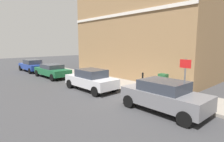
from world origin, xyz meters
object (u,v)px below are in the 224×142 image
at_px(car_blue, 32,65).
at_px(car_silver, 91,79).
at_px(car_grey, 164,95).
at_px(street_sign, 185,74).
at_px(bollard_near_cabinet, 143,79).
at_px(car_green, 52,70).
at_px(utility_cabinet, 163,83).

bearing_deg(car_blue, car_silver, 179.73).
height_order(car_grey, car_blue, car_grey).
height_order(car_blue, street_sign, street_sign).
bearing_deg(car_grey, bollard_near_cabinet, -38.38).
bearing_deg(car_silver, street_sign, -164.70).
relative_size(car_silver, car_green, 0.91).
bearing_deg(bollard_near_cabinet, car_green, 108.86).
bearing_deg(car_green, car_silver, 177.93).
bearing_deg(car_green, bollard_near_cabinet, -162.40).
distance_m(car_silver, car_green, 6.48).
bearing_deg(street_sign, car_green, 97.57).
xyz_separation_m(utility_cabinet, street_sign, (-1.20, -2.01, 0.98)).
relative_size(car_green, utility_cabinet, 3.92).
relative_size(car_green, street_sign, 1.96).
bearing_deg(car_blue, bollard_near_cabinet, -167.96).
relative_size(car_blue, street_sign, 1.95).
xyz_separation_m(utility_cabinet, bollard_near_cabinet, (0.10, 1.73, 0.02)).
bearing_deg(utility_cabinet, street_sign, -120.87).
relative_size(car_green, car_blue, 1.00).
bearing_deg(car_blue, utility_cabinet, -169.61).
xyz_separation_m(car_silver, utility_cabinet, (2.94, -3.87, -0.08)).
relative_size(bollard_near_cabinet, street_sign, 0.45).
relative_size(car_silver, bollard_near_cabinet, 3.97).
height_order(car_grey, street_sign, street_sign).
bearing_deg(bollard_near_cabinet, car_grey, -129.24).
bearing_deg(utility_cabinet, car_grey, -147.18).
xyz_separation_m(car_grey, car_blue, (-0.12, 17.47, -0.05)).
distance_m(car_grey, bollard_near_cabinet, 4.54).
xyz_separation_m(car_grey, street_sign, (1.57, -0.22, 0.88)).
bearing_deg(car_grey, utility_cabinet, -56.32).
xyz_separation_m(bollard_near_cabinet, street_sign, (-1.30, -3.74, 0.96)).
distance_m(car_silver, street_sign, 6.20).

